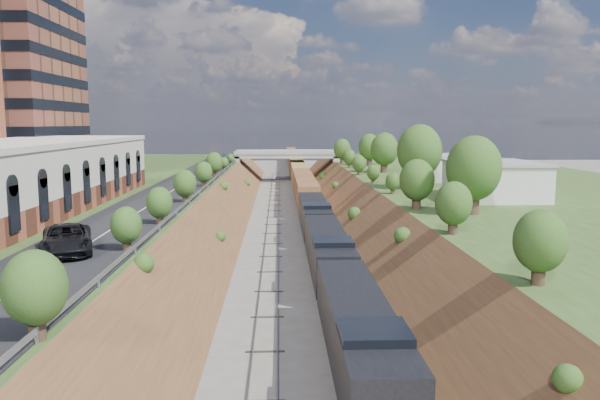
# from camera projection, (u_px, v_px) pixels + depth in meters

# --- Properties ---
(platform_left) EXTENTS (44.00, 180.00, 5.00)m
(platform_left) POSITION_uv_depth(u_px,v_px,m) (36.00, 211.00, 75.01)
(platform_left) COLOR #334C1F
(platform_left) RESTS_ON ground
(platform_right) EXTENTS (44.00, 180.00, 5.00)m
(platform_right) POSITION_uv_depth(u_px,v_px,m) (541.00, 209.00, 77.35)
(platform_right) COLOR #334C1F
(platform_right) RESTS_ON ground
(embankment_left) EXTENTS (10.00, 180.00, 10.00)m
(embankment_left) POSITION_uv_depth(u_px,v_px,m) (208.00, 229.00, 76.12)
(embankment_left) COLOR brown
(embankment_left) RESTS_ON ground
(embankment_right) EXTENTS (10.00, 180.00, 10.00)m
(embankment_right) POSITION_uv_depth(u_px,v_px,m) (376.00, 228.00, 76.90)
(embankment_right) COLOR brown
(embankment_right) RESTS_ON ground
(rail_left_track) EXTENTS (1.58, 180.00, 0.18)m
(rail_left_track) POSITION_uv_depth(u_px,v_px,m) (273.00, 228.00, 76.40)
(rail_left_track) COLOR gray
(rail_left_track) RESTS_ON ground
(rail_right_track) EXTENTS (1.58, 180.00, 0.18)m
(rail_right_track) POSITION_uv_depth(u_px,v_px,m) (312.00, 228.00, 76.59)
(rail_right_track) COLOR gray
(rail_right_track) RESTS_ON ground
(road) EXTENTS (8.00, 180.00, 0.10)m
(road) POSITION_uv_depth(u_px,v_px,m) (172.00, 191.00, 75.30)
(road) COLOR black
(road) RESTS_ON platform_left
(guardrail) EXTENTS (0.10, 171.00, 0.70)m
(guardrail) POSITION_uv_depth(u_px,v_px,m) (204.00, 187.00, 75.18)
(guardrail) COLOR #99999E
(guardrail) RESTS_ON platform_left
(overpass) EXTENTS (24.50, 8.30, 7.40)m
(overpass) POSITION_uv_depth(u_px,v_px,m) (286.00, 161.00, 137.29)
(overpass) COLOR gray
(overpass) RESTS_ON ground
(white_building_near) EXTENTS (9.00, 12.00, 4.00)m
(white_building_near) POSITION_uv_depth(u_px,v_px,m) (494.00, 181.00, 68.50)
(white_building_near) COLOR silver
(white_building_near) RESTS_ON platform_right
(white_building_far) EXTENTS (8.00, 10.00, 3.60)m
(white_building_far) POSITION_uv_depth(u_px,v_px,m) (439.00, 168.00, 90.30)
(white_building_far) COLOR silver
(white_building_far) RESTS_ON platform_right
(tree_right_large) EXTENTS (5.25, 5.25, 7.61)m
(tree_right_large) POSITION_uv_depth(u_px,v_px,m) (474.00, 169.00, 56.06)
(tree_right_large) COLOR #473323
(tree_right_large) RESTS_ON platform_right
(tree_left_crest) EXTENTS (2.45, 2.45, 3.55)m
(tree_left_crest) POSITION_uv_depth(u_px,v_px,m) (113.00, 234.00, 35.54)
(tree_left_crest) COLOR #473323
(tree_left_crest) RESTS_ON platform_left
(freight_train) EXTENTS (3.24, 198.91, 4.79)m
(freight_train) POSITION_uv_depth(u_px,v_px,m) (299.00, 175.00, 123.91)
(freight_train) COLOR black
(freight_train) RESTS_ON ground
(suv) EXTENTS (5.18, 7.49, 1.90)m
(suv) POSITION_uv_depth(u_px,v_px,m) (67.00, 239.00, 39.19)
(suv) COLOR black
(suv) RESTS_ON road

